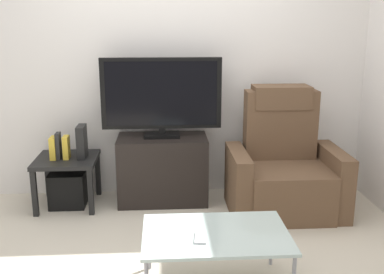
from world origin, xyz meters
name	(u,v)px	position (x,y,z in m)	size (l,w,h in m)	color
ground_plane	(176,242)	(0.00, 0.00, 0.00)	(6.40, 6.40, 0.00)	beige
wall_back	(171,58)	(0.00, 1.13, 1.30)	(6.40, 0.06, 2.60)	silver
tv_stand	(163,169)	(-0.09, 0.84, 0.31)	(0.81, 0.45, 0.61)	black
television	(161,96)	(-0.09, 0.86, 0.99)	(1.07, 0.20, 0.72)	black
recliner_armchair	(284,169)	(0.98, 0.58, 0.37)	(0.98, 0.78, 1.08)	brown
side_table	(67,165)	(-0.95, 0.80, 0.38)	(0.54, 0.54, 0.45)	black
subwoofer_box	(68,188)	(-0.95, 0.80, 0.16)	(0.32, 0.32, 0.32)	black
book_leftmost	(54,148)	(-1.05, 0.78, 0.55)	(0.05, 0.14, 0.20)	gold
book_middle	(58,146)	(-1.01, 0.78, 0.57)	(0.04, 0.10, 0.24)	#262626
book_rightmost	(66,147)	(-0.94, 0.78, 0.55)	(0.05, 0.12, 0.20)	gold
game_console	(82,142)	(-0.81, 0.81, 0.59)	(0.07, 0.20, 0.29)	black
coffee_table	(216,236)	(0.23, -0.64, 0.36)	(0.90, 0.60, 0.39)	#B2C6C1
cell_phone	(201,238)	(0.13, -0.71, 0.39)	(0.07, 0.15, 0.01)	#B7B7BC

